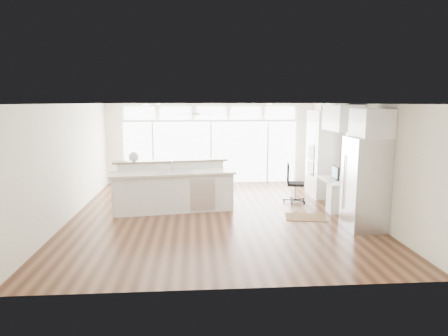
{
  "coord_description": "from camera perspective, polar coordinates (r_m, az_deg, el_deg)",
  "views": [
    {
      "loc": [
        -0.54,
        -9.52,
        2.73
      ],
      "look_at": [
        0.2,
        0.6,
        1.06
      ],
      "focal_mm": 32.0,
      "sensor_mm": 36.0,
      "label": 1
    }
  ],
  "objects": [
    {
      "name": "monitor",
      "position": [
        10.61,
        15.66,
        -0.64
      ],
      "size": [
        0.08,
        0.46,
        0.39
      ],
      "primitive_type": "cube",
      "rotation": [
        0.0,
        0.0,
        -0.01
      ],
      "color": "black",
      "rests_on": "desk_nook"
    },
    {
      "name": "kitchen_island",
      "position": [
        10.2,
        -7.28,
        -2.69
      ],
      "size": [
        3.24,
        1.59,
        1.23
      ],
      "primitive_type": "cube",
      "rotation": [
        0.0,
        0.0,
        0.14
      ],
      "color": "white",
      "rests_on": "floor"
    },
    {
      "name": "desk_nook",
      "position": [
        10.74,
        15.93,
        -3.65
      ],
      "size": [
        0.72,
        1.3,
        0.76
      ],
      "primitive_type": "cube",
      "color": "white",
      "rests_on": "floor"
    },
    {
      "name": "wall_back",
      "position": [
        13.6,
        -1.9,
        3.53
      ],
      "size": [
        7.0,
        0.04,
        2.7
      ],
      "primitive_type": "cube",
      "color": "white",
      "rests_on": "floor"
    },
    {
      "name": "ceiling",
      "position": [
        9.53,
        -0.96,
        9.17
      ],
      "size": [
        7.0,
        8.0,
        0.02
      ],
      "primitive_type": "cube",
      "color": "silver",
      "rests_on": "wall_back"
    },
    {
      "name": "wall_front",
      "position": [
        5.72,
        1.36,
        -4.63
      ],
      "size": [
        7.0,
        0.04,
        2.7
      ],
      "primitive_type": "cube",
      "color": "white",
      "rests_on": "floor"
    },
    {
      "name": "wall_left",
      "position": [
        10.06,
        -21.26,
        0.83
      ],
      "size": [
        0.04,
        8.0,
        2.7
      ],
      "primitive_type": "cube",
      "color": "white",
      "rests_on": "floor"
    },
    {
      "name": "fishbowl",
      "position": [
        10.43,
        -12.77,
        1.58
      ],
      "size": [
        0.26,
        0.26,
        0.26
      ],
      "primitive_type": "sphere",
      "rotation": [
        0.0,
        0.0,
        -0.03
      ],
      "color": "silver",
      "rests_on": "kitchen_island"
    },
    {
      "name": "potted_plant",
      "position": [
        11.91,
        14.11,
        8.52
      ],
      "size": [
        0.27,
        0.3,
        0.23
      ],
      "primitive_type": "imported",
      "rotation": [
        0.0,
        0.0,
        0.04
      ],
      "color": "#2A5524",
      "rests_on": "oven_cabinet"
    },
    {
      "name": "keyboard",
      "position": [
        10.58,
        14.75,
        -1.64
      ],
      "size": [
        0.14,
        0.36,
        0.02
      ],
      "primitive_type": "cube",
      "rotation": [
        0.0,
        0.0,
        -0.02
      ],
      "color": "silver",
      "rests_on": "desk_nook"
    },
    {
      "name": "framed_photos",
      "position": [
        11.26,
        16.66,
        2.18
      ],
      "size": [
        0.06,
        0.22,
        0.8
      ],
      "primitive_type": "cube",
      "color": "black",
      "rests_on": "wall_right"
    },
    {
      "name": "transom_row",
      "position": [
        13.47,
        -1.91,
        7.87
      ],
      "size": [
        5.9,
        0.06,
        0.4
      ],
      "primitive_type": "cube",
      "color": "silver",
      "rests_on": "wall_back"
    },
    {
      "name": "fridge_cabinet",
      "position": [
        8.98,
        20.33,
        6.03
      ],
      "size": [
        0.64,
        0.9,
        0.6
      ],
      "primitive_type": "cube",
      "color": "white",
      "rests_on": "wall_right"
    },
    {
      "name": "ceiling_fan",
      "position": [
        12.32,
        -4.05,
        8.17
      ],
      "size": [
        1.16,
        1.16,
        0.32
      ],
      "primitive_type": "cube",
      "color": "silver",
      "rests_on": "ceiling"
    },
    {
      "name": "desk_window",
      "position": [
        10.67,
        17.88,
        2.55
      ],
      "size": [
        0.04,
        0.85,
        0.85
      ],
      "primitive_type": "cube",
      "color": "white",
      "rests_on": "wall_right"
    },
    {
      "name": "oven_cabinet",
      "position": [
        12.0,
        13.85,
        2.0
      ],
      "size": [
        0.64,
        1.2,
        2.5
      ],
      "primitive_type": "cube",
      "color": "white",
      "rests_on": "floor"
    },
    {
      "name": "rug",
      "position": [
        9.85,
        11.63,
        -6.9
      ],
      "size": [
        1.06,
        0.84,
        0.01
      ],
      "primitive_type": "cube",
      "rotation": [
        0.0,
        0.0,
        -0.16
      ],
      "color": "#3C2613",
      "rests_on": "floor"
    },
    {
      "name": "refrigerator",
      "position": [
        9.11,
        19.52,
        -2.14
      ],
      "size": [
        0.76,
        0.9,
        2.0
      ],
      "primitive_type": "cube",
      "color": "silver",
      "rests_on": "floor"
    },
    {
      "name": "wall_right",
      "position": [
        10.43,
        18.64,
        1.26
      ],
      "size": [
        0.04,
        8.0,
        2.7
      ],
      "primitive_type": "cube",
      "color": "white",
      "rests_on": "floor"
    },
    {
      "name": "glass_wall",
      "position": [
        13.57,
        -1.88,
        2.24
      ],
      "size": [
        5.8,
        0.06,
        2.08
      ],
      "primitive_type": "cube",
      "color": "silver",
      "rests_on": "wall_back"
    },
    {
      "name": "floor",
      "position": [
        9.92,
        -0.92,
        -6.68
      ],
      "size": [
        7.0,
        8.0,
        0.02
      ],
      "primitive_type": "cube",
      "color": "#3B1F12",
      "rests_on": "ground"
    },
    {
      "name": "recessed_lights",
      "position": [
        9.73,
        -1.03,
        9.06
      ],
      "size": [
        3.4,
        3.0,
        0.02
      ],
      "primitive_type": "cube",
      "color": "beige",
      "rests_on": "ceiling"
    },
    {
      "name": "upper_cabinets",
      "position": [
        10.5,
        16.62,
        6.9
      ],
      "size": [
        0.64,
        1.3,
        0.64
      ],
      "primitive_type": "cube",
      "color": "white",
      "rests_on": "wall_right"
    },
    {
      "name": "office_chair",
      "position": [
        11.11,
        10.18,
        -2.2
      ],
      "size": [
        0.65,
        0.61,
        1.07
      ],
      "primitive_type": "cube",
      "rotation": [
        0.0,
        0.0,
        -0.21
      ],
      "color": "black",
      "rests_on": "floor"
    }
  ]
}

